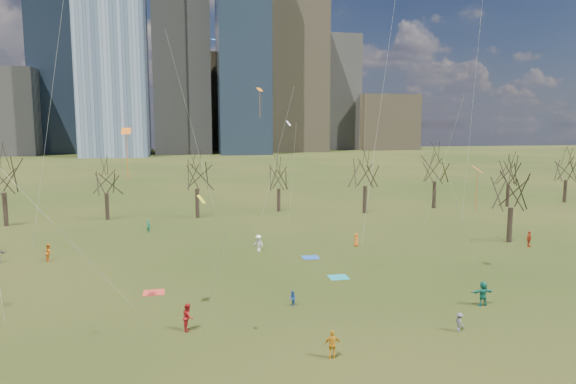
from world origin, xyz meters
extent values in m
plane|color=black|center=(0.00, 0.00, 0.00)|extent=(500.00, 500.00, 0.00)
cube|color=slate|center=(-35.00, 190.00, 59.00)|extent=(26.00, 26.00, 118.00)
cube|color=slate|center=(-8.00, 205.00, 47.50)|extent=(24.00, 24.00, 95.00)
cube|color=#384C66|center=(18.00, 195.00, 52.50)|extent=(22.00, 22.00, 105.00)
cube|color=#726347|center=(45.00, 215.00, 36.00)|extent=(28.00, 28.00, 72.00)
cube|color=#384C66|center=(-60.00, 220.00, 32.50)|extent=(25.00, 25.00, 65.00)
cube|color=slate|center=(70.00, 230.00, 29.00)|extent=(22.00, 22.00, 58.00)
cube|color=#726347|center=(5.00, 240.00, 24.00)|extent=(30.00, 30.00, 48.00)
cube|color=#726347|center=(95.00, 225.00, 14.00)|extent=(30.00, 28.00, 28.00)
cylinder|color=black|center=(-31.00, 39.00, 2.14)|extent=(0.55, 0.55, 4.28)
cylinder|color=black|center=(-19.00, 41.00, 1.80)|extent=(0.52, 0.52, 3.60)
cylinder|color=black|center=(-7.00, 40.00, 2.02)|extent=(0.54, 0.54, 4.05)
cylinder|color=black|center=(5.00, 43.00, 1.69)|extent=(0.51, 0.51, 3.38)
cylinder|color=black|center=(17.00, 39.00, 1.98)|extent=(0.54, 0.54, 3.96)
cylinder|color=black|center=(29.00, 41.00, 2.07)|extent=(0.54, 0.54, 4.14)
cylinder|color=black|center=(41.00, 40.00, 1.75)|extent=(0.52, 0.52, 3.51)
cylinder|color=black|center=(53.00, 42.00, 1.87)|extent=(0.53, 0.53, 3.74)
cylinder|color=black|center=(26.00, 18.00, 1.91)|extent=(0.53, 0.53, 3.83)
cube|color=teal|center=(3.76, 9.18, 0.01)|extent=(1.60, 1.50, 0.03)
cube|color=#234CA7|center=(3.06, 15.99, 0.01)|extent=(1.60, 1.50, 0.03)
cube|color=red|center=(-11.28, 8.22, 0.01)|extent=(1.60, 1.50, 0.03)
imported|color=#A71718|center=(-8.78, 0.32, 0.87)|extent=(0.74, 0.91, 1.73)
imported|color=#5B5C60|center=(7.75, -3.24, 0.59)|extent=(0.47, 0.79, 1.19)
imported|color=orange|center=(-1.07, -5.25, 0.80)|extent=(0.98, 0.51, 1.60)
imported|color=#19745D|center=(11.78, 0.59, 0.90)|extent=(1.66, 0.53, 1.79)
imported|color=#2553A2|center=(-1.49, 3.23, 0.55)|extent=(0.56, 0.64, 1.10)
imported|color=white|center=(-1.52, 19.47, 0.85)|extent=(1.22, 1.22, 1.69)
imported|color=#BF381B|center=(26.65, 15.58, 0.84)|extent=(1.06, 0.87, 1.69)
imported|color=orange|center=(8.92, 19.49, 0.70)|extent=(0.51, 0.73, 1.41)
imported|color=#1C7E54|center=(-13.03, 31.21, 0.79)|extent=(0.67, 0.69, 1.59)
imported|color=orange|center=(-21.38, 19.61, 0.84)|extent=(0.67, 0.85, 1.68)
plane|color=orange|center=(-12.14, 1.38, 12.39)|extent=(0.78, 0.68, 0.38)
cylinder|color=silver|center=(-15.38, -1.65, 6.89)|extent=(6.50, 6.08, 11.00)
cylinder|color=orange|center=(-12.14, 1.38, 10.80)|extent=(0.04, 0.04, 2.70)
plane|color=#D94518|center=(15.05, 7.24, 9.10)|extent=(1.27, 1.32, 0.58)
cylinder|color=silver|center=(11.86, 3.72, 5.25)|extent=(6.40, 7.07, 7.72)
cylinder|color=#D94518|center=(15.05, 7.24, 7.22)|extent=(0.04, 0.04, 3.15)
cylinder|color=silver|center=(-19.61, 16.53, 15.48)|extent=(6.53, 6.83, 28.16)
cylinder|color=silver|center=(8.38, 11.94, 15.26)|extent=(1.16, 5.78, 27.73)
plane|color=green|center=(17.66, 21.61, 15.52)|extent=(1.26, 1.34, 0.60)
cylinder|color=silver|center=(17.52, 17.70, 8.46)|extent=(0.29, 7.83, 14.13)
plane|color=#3087CD|center=(-4.91, 31.70, 22.76)|extent=(0.98, 0.96, 0.23)
cylinder|color=silver|center=(-7.61, 28.80, 12.08)|extent=(5.40, 5.82, 21.36)
plane|color=orange|center=(0.20, 29.30, 16.85)|extent=(1.10, 1.03, 0.47)
cylinder|color=silver|center=(1.64, 26.44, 9.12)|extent=(2.91, 5.75, 15.45)
cylinder|color=orange|center=(0.20, 29.30, 15.09)|extent=(0.04, 0.04, 3.00)
plane|color=yellow|center=(-7.94, -3.36, 8.79)|extent=(0.56, 0.67, 0.44)
cylinder|color=silver|center=(-7.65, -7.69, 5.10)|extent=(0.60, 8.67, 7.41)
cylinder|color=silver|center=(24.06, 23.19, 15.91)|extent=(0.78, 3.82, 29.02)
plane|color=white|center=(3.06, 26.52, 12.94)|extent=(0.81, 0.85, 0.56)
cylinder|color=silver|center=(2.56, 22.24, 7.17)|extent=(1.02, 8.57, 11.55)
camera|label=1|loc=(-8.89, -30.98, 12.76)|focal=32.00mm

